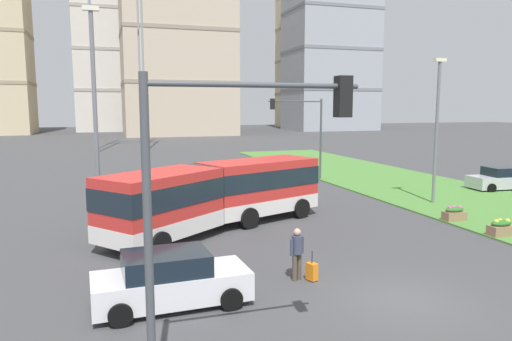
# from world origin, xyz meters

# --- Properties ---
(ground_plane) EXTENTS (260.00, 260.00, 0.00)m
(ground_plane) POSITION_xyz_m (0.00, 0.00, 0.00)
(ground_plane) COLOR #424244
(grass_median) EXTENTS (10.00, 70.00, 0.08)m
(grass_median) POSITION_xyz_m (12.58, 10.00, 0.04)
(grass_median) COLOR #4C8438
(grass_median) RESTS_ON ground_plane
(articulated_bus) EXTENTS (11.35, 7.91, 3.00)m
(articulated_bus) POSITION_xyz_m (-3.31, 9.71, 1.65)
(articulated_bus) COLOR red
(articulated_bus) RESTS_ON ground
(car_silver_hatch) EXTENTS (4.52, 2.28, 1.58)m
(car_silver_hatch) POSITION_xyz_m (17.61, 14.03, 0.75)
(car_silver_hatch) COLOR #B7BABF
(car_silver_hatch) RESTS_ON ground
(car_white_van) EXTENTS (4.47, 2.17, 1.58)m
(car_white_van) POSITION_xyz_m (-6.54, 1.74, 0.75)
(car_white_van) COLOR silver
(car_white_van) RESTS_ON ground
(pedestrian_crossing) EXTENTS (0.55, 0.36, 1.74)m
(pedestrian_crossing) POSITION_xyz_m (-2.32, 2.50, 1.00)
(pedestrian_crossing) COLOR #4C4238
(pedestrian_crossing) RESTS_ON ground
(rolling_suitcase) EXTENTS (0.35, 0.42, 0.97)m
(rolling_suitcase) POSITION_xyz_m (-1.87, 2.30, 0.31)
(rolling_suitcase) COLOR orange
(rolling_suitcase) RESTS_ON ground
(flower_planter_1) EXTENTS (1.10, 0.56, 0.74)m
(flower_planter_1) POSITION_xyz_m (8.18, 4.58, 0.43)
(flower_planter_1) COLOR #937051
(flower_planter_1) RESTS_ON grass_median
(flower_planter_2) EXTENTS (1.10, 0.56, 0.74)m
(flower_planter_2) POSITION_xyz_m (8.18, 7.50, 0.43)
(flower_planter_2) COLOR #937051
(flower_planter_2) RESTS_ON grass_median
(traffic_light_near_left) EXTENTS (4.17, 0.28, 6.26)m
(traffic_light_near_left) POSITION_xyz_m (-6.17, -3.00, 4.30)
(traffic_light_near_left) COLOR #474C51
(traffic_light_near_left) RESTS_ON ground
(traffic_light_far_right) EXTENTS (4.35, 0.28, 6.25)m
(traffic_light_far_right) POSITION_xyz_m (6.37, 22.00, 4.31)
(traffic_light_far_right) COLOR #474C51
(traffic_light_far_right) RESTS_ON ground
(streetlight_left) EXTENTS (0.70, 0.28, 9.98)m
(streetlight_left) POSITION_xyz_m (-8.50, 11.05, 5.44)
(streetlight_left) COLOR slate
(streetlight_left) RESTS_ON ground
(streetlight_median) EXTENTS (0.70, 0.28, 8.37)m
(streetlight_median) POSITION_xyz_m (10.08, 11.52, 4.62)
(streetlight_median) COLOR slate
(streetlight_median) RESTS_ON ground
(apartment_tower_westcentre) EXTENTS (16.31, 19.30, 53.60)m
(apartment_tower_westcentre) POSITION_xyz_m (-5.88, 109.15, 26.82)
(apartment_tower_westcentre) COLOR silver
(apartment_tower_westcentre) RESTS_ON ground
(apartment_tower_centre) EXTENTS (21.64, 16.78, 49.25)m
(apartment_tower_centre) POSITION_xyz_m (6.43, 85.96, 24.64)
(apartment_tower_centre) COLOR #C6B299
(apartment_tower_centre) RESTS_ON ground
(apartment_tower_eastcentre) EXTENTS (20.04, 14.87, 46.22)m
(apartment_tower_eastcentre) POSITION_xyz_m (44.48, 94.41, 23.13)
(apartment_tower_eastcentre) COLOR #9EA3AD
(apartment_tower_eastcentre) RESTS_ON ground
(apartment_tower_east) EXTENTS (19.70, 16.83, 43.58)m
(apartment_tower_east) POSITION_xyz_m (48.04, 107.82, 21.81)
(apartment_tower_east) COLOR beige
(apartment_tower_east) RESTS_ON ground
(transmission_pylon) EXTENTS (9.00, 6.24, 30.83)m
(transmission_pylon) POSITION_xyz_m (-6.22, 52.58, 16.84)
(transmission_pylon) COLOR gray
(transmission_pylon) RESTS_ON ground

